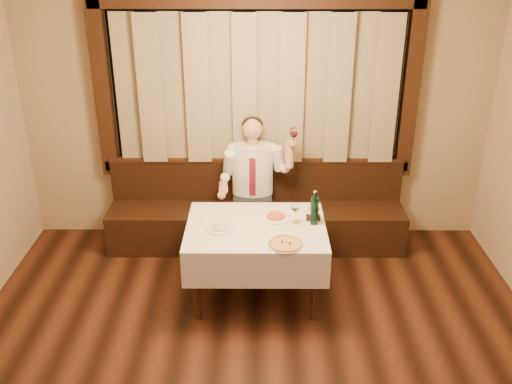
{
  "coord_description": "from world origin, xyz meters",
  "views": [
    {
      "loc": [
        0.02,
        -2.87,
        3.21
      ],
      "look_at": [
        0.0,
        1.9,
        1.0
      ],
      "focal_mm": 40.0,
      "sensor_mm": 36.0,
      "label": 1
    }
  ],
  "objects_px": {
    "banquette": "(256,217)",
    "pizza": "(286,244)",
    "pasta_cream": "(220,226)",
    "green_bottle": "(314,210)",
    "cruet_caddy": "(313,215)",
    "pasta_red": "(276,215)",
    "seated_man": "(253,176)",
    "dining_table": "(256,236)"
  },
  "relations": [
    {
      "from": "banquette",
      "to": "cruet_caddy",
      "type": "distance_m",
      "value": 1.16
    },
    {
      "from": "banquette",
      "to": "pasta_cream",
      "type": "relative_size",
      "value": 12.45
    },
    {
      "from": "green_bottle",
      "to": "cruet_caddy",
      "type": "bearing_deg",
      "value": 90.0
    },
    {
      "from": "green_bottle",
      "to": "cruet_caddy",
      "type": "relative_size",
      "value": 2.32
    },
    {
      "from": "pasta_cream",
      "to": "seated_man",
      "type": "bearing_deg",
      "value": 74.18
    },
    {
      "from": "cruet_caddy",
      "to": "green_bottle",
      "type": "bearing_deg",
      "value": -88.25
    },
    {
      "from": "pizza",
      "to": "seated_man",
      "type": "height_order",
      "value": "seated_man"
    },
    {
      "from": "green_bottle",
      "to": "dining_table",
      "type": "bearing_deg",
      "value": -175.7
    },
    {
      "from": "pasta_cream",
      "to": "green_bottle",
      "type": "relative_size",
      "value": 0.78
    },
    {
      "from": "banquette",
      "to": "pizza",
      "type": "distance_m",
      "value": 1.47
    },
    {
      "from": "dining_table",
      "to": "green_bottle",
      "type": "relative_size",
      "value": 3.87
    },
    {
      "from": "banquette",
      "to": "pasta_cream",
      "type": "distance_m",
      "value": 1.24
    },
    {
      "from": "pasta_red",
      "to": "seated_man",
      "type": "distance_m",
      "value": 0.82
    },
    {
      "from": "pasta_red",
      "to": "seated_man",
      "type": "xyz_separation_m",
      "value": [
        -0.21,
        0.79,
        0.05
      ]
    },
    {
      "from": "cruet_caddy",
      "to": "pasta_red",
      "type": "bearing_deg",
      "value": 177.73
    },
    {
      "from": "pizza",
      "to": "cruet_caddy",
      "type": "xyz_separation_m",
      "value": [
        0.28,
        0.47,
        0.04
      ]
    },
    {
      "from": "banquette",
      "to": "pasta_cream",
      "type": "height_order",
      "value": "banquette"
    },
    {
      "from": "banquette",
      "to": "dining_table",
      "type": "xyz_separation_m",
      "value": [
        0.0,
        -1.02,
        0.34
      ]
    },
    {
      "from": "seated_man",
      "to": "banquette",
      "type": "bearing_deg",
      "value": 70.16
    },
    {
      "from": "pasta_cream",
      "to": "pasta_red",
      "type": "bearing_deg",
      "value": 23.31
    },
    {
      "from": "pizza",
      "to": "green_bottle",
      "type": "relative_size",
      "value": 0.94
    },
    {
      "from": "green_bottle",
      "to": "seated_man",
      "type": "bearing_deg",
      "value": 122.2
    },
    {
      "from": "pasta_red",
      "to": "green_bottle",
      "type": "relative_size",
      "value": 0.86
    },
    {
      "from": "banquette",
      "to": "seated_man",
      "type": "relative_size",
      "value": 2.2
    },
    {
      "from": "pasta_red",
      "to": "green_bottle",
      "type": "bearing_deg",
      "value": -16.45
    },
    {
      "from": "banquette",
      "to": "seated_man",
      "type": "height_order",
      "value": "seated_man"
    },
    {
      "from": "pizza",
      "to": "pasta_cream",
      "type": "relative_size",
      "value": 1.2
    },
    {
      "from": "pasta_cream",
      "to": "seated_man",
      "type": "relative_size",
      "value": 0.18
    },
    {
      "from": "banquette",
      "to": "seated_man",
      "type": "distance_m",
      "value": 0.54
    },
    {
      "from": "banquette",
      "to": "pasta_red",
      "type": "distance_m",
      "value": 1.02
    },
    {
      "from": "dining_table",
      "to": "pasta_red",
      "type": "xyz_separation_m",
      "value": [
        0.18,
        0.14,
        0.14
      ]
    },
    {
      "from": "pasta_cream",
      "to": "green_bottle",
      "type": "bearing_deg",
      "value": 7.56
    },
    {
      "from": "green_bottle",
      "to": "seated_man",
      "type": "xyz_separation_m",
      "value": [
        -0.56,
        0.89,
        -0.05
      ]
    },
    {
      "from": "banquette",
      "to": "green_bottle",
      "type": "xyz_separation_m",
      "value": [
        0.53,
        -0.98,
        0.59
      ]
    },
    {
      "from": "green_bottle",
      "to": "pizza",
      "type": "bearing_deg",
      "value": -125.13
    },
    {
      "from": "green_bottle",
      "to": "cruet_caddy",
      "type": "distance_m",
      "value": 0.12
    },
    {
      "from": "banquette",
      "to": "green_bottle",
      "type": "height_order",
      "value": "green_bottle"
    },
    {
      "from": "dining_table",
      "to": "pasta_cream",
      "type": "relative_size",
      "value": 4.94
    },
    {
      "from": "dining_table",
      "to": "pizza",
      "type": "bearing_deg",
      "value": -54.09
    },
    {
      "from": "pasta_red",
      "to": "dining_table",
      "type": "bearing_deg",
      "value": -141.93
    },
    {
      "from": "dining_table",
      "to": "green_bottle",
      "type": "height_order",
      "value": "green_bottle"
    },
    {
      "from": "pasta_red",
      "to": "seated_man",
      "type": "height_order",
      "value": "seated_man"
    }
  ]
}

